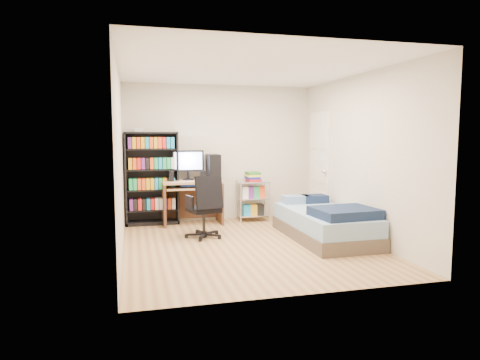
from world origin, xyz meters
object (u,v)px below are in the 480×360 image
object	(u,v)px
media_shelf	(152,177)
bed	(325,223)
computer_desk	(197,184)
office_chair	(205,218)

from	to	relation	value
media_shelf	bed	bearing A→B (deg)	-35.17
computer_desk	office_chair	distance (m)	1.22
computer_desk	office_chair	world-z (taller)	computer_desk
media_shelf	computer_desk	xyz separation A→B (m)	(0.80, -0.09, -0.13)
bed	office_chair	bearing A→B (deg)	163.44
media_shelf	computer_desk	world-z (taller)	media_shelf
bed	media_shelf	bearing A→B (deg)	144.83
computer_desk	office_chair	size ratio (longest dim) A/B	1.34
office_chair	bed	bearing A→B (deg)	-31.16
office_chair	media_shelf	bearing A→B (deg)	106.16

